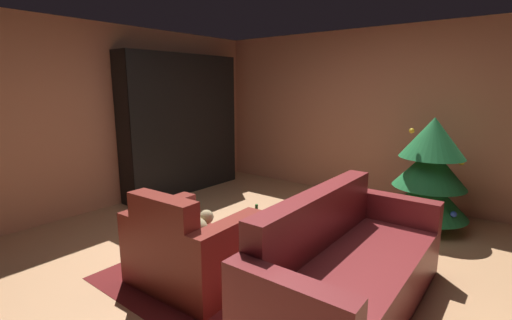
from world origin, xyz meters
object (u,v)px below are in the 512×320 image
at_px(armchair_red, 189,250).
at_px(coffee_table, 261,227).
at_px(couch_red, 347,270).
at_px(book_stack_on_table, 261,218).
at_px(decorated_tree, 430,172).
at_px(bookshelf_unit, 190,123).
at_px(bottle_on_table, 257,220).

distance_m(armchair_red, coffee_table, 0.70).
relative_size(armchair_red, couch_red, 0.50).
height_order(coffee_table, book_stack_on_table, book_stack_on_table).
distance_m(couch_red, decorated_tree, 2.14).
bearing_deg(coffee_table, book_stack_on_table, 113.19).
height_order(bookshelf_unit, coffee_table, bookshelf_unit).
bearing_deg(couch_red, armchair_red, -157.25).
bearing_deg(armchair_red, decorated_tree, 63.99).
bearing_deg(bottle_on_table, coffee_table, 116.31).
xyz_separation_m(coffee_table, decorated_tree, (0.99, 1.98, 0.31)).
xyz_separation_m(coffee_table, book_stack_on_table, (-0.01, 0.02, 0.08)).
height_order(bookshelf_unit, bottle_on_table, bookshelf_unit).
distance_m(bookshelf_unit, bottle_on_table, 3.05).
bearing_deg(book_stack_on_table, bookshelf_unit, 151.86).
bearing_deg(decorated_tree, bottle_on_table, -112.81).
distance_m(coffee_table, decorated_tree, 2.23).
bearing_deg(bookshelf_unit, couch_red, -23.31).
bearing_deg(decorated_tree, couch_red, -91.56).
height_order(coffee_table, bottle_on_table, bottle_on_table).
distance_m(bookshelf_unit, decorated_tree, 3.56).
height_order(armchair_red, bottle_on_table, armchair_red).
bearing_deg(coffee_table, couch_red, -7.64).
bearing_deg(couch_red, book_stack_on_table, 171.11).
relative_size(armchair_red, coffee_table, 1.46).
xyz_separation_m(armchair_red, decorated_tree, (1.27, 2.61, 0.39)).
bearing_deg(decorated_tree, bookshelf_unit, -169.79).
relative_size(armchair_red, book_stack_on_table, 4.63).
height_order(armchair_red, couch_red, couch_red).
xyz_separation_m(armchair_red, bottle_on_table, (0.37, 0.46, 0.22)).
distance_m(bottle_on_table, decorated_tree, 2.34).
distance_m(coffee_table, bottle_on_table, 0.23).
distance_m(book_stack_on_table, decorated_tree, 2.21).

